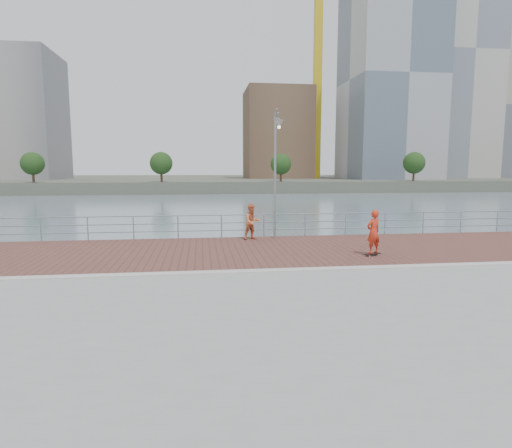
{
  "coord_description": "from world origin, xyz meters",
  "views": [
    {
      "loc": [
        -1.97,
        -13.33,
        3.32
      ],
      "look_at": [
        0.0,
        2.0,
        1.3
      ],
      "focal_mm": 30.0,
      "sensor_mm": 36.0,
      "label": 1
    }
  ],
  "objects": [
    {
      "name": "far_shore",
      "position": [
        0.0,
        122.5,
        -0.75
      ],
      "size": [
        320.0,
        95.0,
        2.5
      ],
      "primitive_type": "cube",
      "color": "#4C5142",
      "rests_on": "ground"
    },
    {
      "name": "concrete_lane",
      "position": [
        0.0,
        -8.6,
        0.01
      ],
      "size": [
        40.0,
        16.8,
        0.02
      ],
      "primitive_type": "cube",
      "color": "#9E9E9B",
      "rests_on": "seawall"
    },
    {
      "name": "tower_crane",
      "position": [
        27.36,
        104.0,
        33.5
      ],
      "size": [
        47.0,
        2.0,
        50.7
      ],
      "color": "gold",
      "rests_on": "far_shore"
    },
    {
      "name": "skateboard",
      "position": [
        4.47,
        1.94,
        0.08
      ],
      "size": [
        0.72,
        0.43,
        0.08
      ],
      "rotation": [
        0.0,
        0.0,
        0.38
      ],
      "color": "black",
      "rests_on": "brick_lane"
    },
    {
      "name": "skateboarder",
      "position": [
        4.47,
        1.94,
        0.93
      ],
      "size": [
        0.71,
        0.59,
        1.66
      ],
      "primitive_type": "imported",
      "rotation": [
        0.0,
        0.0,
        3.52
      ],
      "color": "red",
      "rests_on": "skateboard"
    },
    {
      "name": "shoreline_trees",
      "position": [
        27.37,
        77.0,
        4.36
      ],
      "size": [
        169.22,
        5.22,
        6.95
      ],
      "color": "#473323",
      "rests_on": "far_shore"
    },
    {
      "name": "skyline",
      "position": [
        29.98,
        104.26,
        23.57
      ],
      "size": [
        233.0,
        41.0,
        69.89
      ],
      "color": "#ADA38E",
      "rests_on": "far_shore"
    },
    {
      "name": "brick_lane",
      "position": [
        0.0,
        3.6,
        0.01
      ],
      "size": [
        40.0,
        6.8,
        0.02
      ],
      "primitive_type": "cube",
      "color": "brown",
      "rests_on": "seawall"
    },
    {
      "name": "seawall",
      "position": [
        0.0,
        -5.0,
        -1.0
      ],
      "size": [
        40.0,
        24.0,
        2.0
      ],
      "primitive_type": "cube",
      "color": "gray",
      "rests_on": "ground"
    },
    {
      "name": "bystander",
      "position": [
        0.36,
        6.23,
        0.85
      ],
      "size": [
        0.97,
        0.87,
        1.65
      ],
      "primitive_type": "imported",
      "rotation": [
        0.0,
        0.0,
        0.37
      ],
      "color": "#DF7141",
      "rests_on": "brick_lane"
    },
    {
      "name": "guardrail",
      "position": [
        0.0,
        7.0,
        0.69
      ],
      "size": [
        39.06,
        0.06,
        1.13
      ],
      "color": "#8C9EA8",
      "rests_on": "brick_lane"
    },
    {
      "name": "water",
      "position": [
        0.0,
        0.0,
        -2.0
      ],
      "size": [
        400.0,
        400.0,
        0.0
      ],
      "primitive_type": "plane",
      "color": "slate",
      "rests_on": "ground"
    },
    {
      "name": "curb",
      "position": [
        0.0,
        0.0,
        0.03
      ],
      "size": [
        40.0,
        0.4,
        0.06
      ],
      "primitive_type": "cube",
      "color": "#B7B5AD",
      "rests_on": "seawall"
    },
    {
      "name": "street_lamp",
      "position": [
        1.48,
        6.08,
        4.06
      ],
      "size": [
        0.42,
        1.21,
        5.72
      ],
      "color": "gray",
      "rests_on": "brick_lane"
    }
  ]
}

